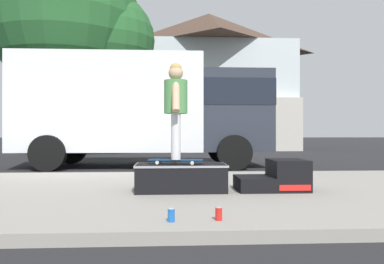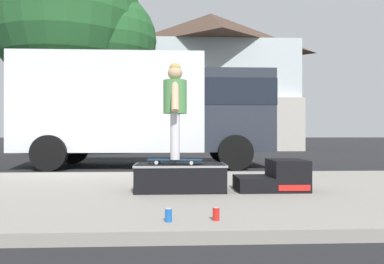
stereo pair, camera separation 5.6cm
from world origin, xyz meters
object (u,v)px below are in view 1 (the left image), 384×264
at_px(skater_kid, 176,103).
at_px(soda_can_b, 171,215).
at_px(soda_can, 219,214).
at_px(skate_box, 181,176).
at_px(kicker_ramp, 277,177).
at_px(box_truck, 146,106).
at_px(street_tree_main, 75,26).
at_px(skateboard, 176,160).

distance_m(skater_kid, soda_can_b, 2.24).
xyz_separation_m(skater_kid, soda_can, (0.38, -1.85, -1.20)).
xyz_separation_m(skate_box, soda_can, (0.31, -1.88, -0.14)).
xyz_separation_m(kicker_ramp, box_truck, (-2.23, 5.43, 1.40)).
xyz_separation_m(box_truck, street_tree_main, (-3.13, 4.68, 3.54)).
relative_size(skateboard, skater_kid, 0.58).
relative_size(kicker_ramp, soda_can_b, 7.95).
bearing_deg(skater_kid, skateboard, 116.57).
bearing_deg(soda_can_b, skate_box, 85.63).
distance_m(skate_box, kicker_ramp, 1.40).
height_order(kicker_ramp, skateboard, skateboard).
relative_size(soda_can_b, box_truck, 0.02).
height_order(skateboard, skater_kid, skater_kid).
bearing_deg(skate_box, street_tree_main, 111.37).
bearing_deg(street_tree_main, soda_can_b, -72.41).
bearing_deg(skate_box, skateboard, -162.22).
height_order(skate_box, skateboard, skateboard).
bearing_deg(skater_kid, soda_can_b, -92.18).
bearing_deg(skateboard, soda_can, -78.40).
distance_m(skateboard, soda_can, 1.93).
height_order(soda_can, box_truck, box_truck).
distance_m(soda_can_b, box_truck, 7.53).
height_order(skateboard, soda_can_b, skateboard).
distance_m(soda_can, street_tree_main, 13.69).
distance_m(kicker_ramp, soda_can_b, 2.46).
distance_m(skate_box, box_truck, 5.66).
bearing_deg(street_tree_main, skater_kid, -69.04).
xyz_separation_m(skateboard, soda_can_b, (-0.07, -1.89, -0.38)).
relative_size(skater_kid, soda_can_b, 10.92).
height_order(soda_can_b, box_truck, box_truck).
height_order(skater_kid, soda_can, skater_kid).
bearing_deg(skateboard, soda_can_b, -92.18).
distance_m(soda_can, box_truck, 7.55).
bearing_deg(soda_can, skater_kid, 101.60).
relative_size(skate_box, soda_can_b, 10.23).
bearing_deg(box_truck, skate_box, -81.33).
bearing_deg(skateboard, kicker_ramp, 0.91).
xyz_separation_m(kicker_ramp, soda_can, (-1.10, -1.87, -0.12)).
height_order(soda_can_b, street_tree_main, street_tree_main).
xyz_separation_m(soda_can_b, box_truck, (-0.68, 7.34, 1.52)).
height_order(skate_box, skater_kid, skater_kid).
bearing_deg(soda_can_b, street_tree_main, 107.59).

